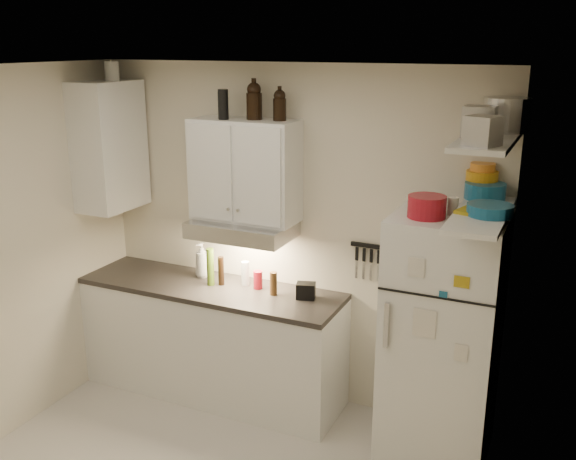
% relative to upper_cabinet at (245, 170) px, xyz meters
% --- Properties ---
extents(ceiling, '(3.20, 3.00, 0.02)m').
position_rel_upper_cabinet_xyz_m(ceiling, '(0.30, -1.33, 0.78)').
color(ceiling, white).
rests_on(ceiling, ground).
extents(back_wall, '(3.20, 0.02, 2.60)m').
position_rel_upper_cabinet_xyz_m(back_wall, '(0.30, 0.18, -0.53)').
color(back_wall, beige).
rests_on(back_wall, ground).
extents(right_wall, '(0.02, 3.00, 2.60)m').
position_rel_upper_cabinet_xyz_m(right_wall, '(1.91, -1.33, -0.53)').
color(right_wall, beige).
rests_on(right_wall, ground).
extents(base_cabinet, '(2.10, 0.60, 0.88)m').
position_rel_upper_cabinet_xyz_m(base_cabinet, '(-0.25, -0.14, -1.39)').
color(base_cabinet, white).
rests_on(base_cabinet, floor).
extents(countertop, '(2.10, 0.62, 0.04)m').
position_rel_upper_cabinet_xyz_m(countertop, '(-0.25, -0.14, -0.93)').
color(countertop, '#2D2826').
rests_on(countertop, base_cabinet).
extents(upper_cabinet, '(0.80, 0.33, 0.75)m').
position_rel_upper_cabinet_xyz_m(upper_cabinet, '(0.00, 0.00, 0.00)').
color(upper_cabinet, white).
rests_on(upper_cabinet, back_wall).
extents(side_cabinet, '(0.33, 0.55, 1.00)m').
position_rel_upper_cabinet_xyz_m(side_cabinet, '(-1.14, -0.14, 0.12)').
color(side_cabinet, white).
rests_on(side_cabinet, left_wall).
extents(range_hood, '(0.76, 0.46, 0.12)m').
position_rel_upper_cabinet_xyz_m(range_hood, '(0.00, -0.06, -0.44)').
color(range_hood, silver).
rests_on(range_hood, back_wall).
extents(fridge, '(0.70, 0.68, 1.70)m').
position_rel_upper_cabinet_xyz_m(fridge, '(1.55, -0.18, -0.98)').
color(fridge, white).
rests_on(fridge, floor).
extents(shelf_hi, '(0.30, 0.95, 0.03)m').
position_rel_upper_cabinet_xyz_m(shelf_hi, '(1.75, -0.31, 0.38)').
color(shelf_hi, white).
rests_on(shelf_hi, right_wall).
extents(shelf_lo, '(0.30, 0.95, 0.03)m').
position_rel_upper_cabinet_xyz_m(shelf_lo, '(1.75, -0.31, -0.07)').
color(shelf_lo, white).
rests_on(shelf_lo, right_wall).
extents(knife_strip, '(0.42, 0.02, 0.03)m').
position_rel_upper_cabinet_xyz_m(knife_strip, '(1.00, 0.15, -0.51)').
color(knife_strip, black).
rests_on(knife_strip, back_wall).
extents(dutch_oven, '(0.26, 0.26, 0.14)m').
position_rel_upper_cabinet_xyz_m(dutch_oven, '(1.42, -0.29, -0.06)').
color(dutch_oven, '#A31321').
rests_on(dutch_oven, fridge).
extents(book_stack, '(0.30, 0.33, 0.10)m').
position_rel_upper_cabinet_xyz_m(book_stack, '(1.75, -0.31, -0.08)').
color(book_stack, '#B39516').
rests_on(book_stack, fridge).
extents(spice_jar, '(0.08, 0.08, 0.11)m').
position_rel_upper_cabinet_xyz_m(spice_jar, '(1.56, -0.16, -0.07)').
color(spice_jar, silver).
rests_on(spice_jar, fridge).
extents(stock_pot, '(0.30, 0.30, 0.20)m').
position_rel_upper_cabinet_xyz_m(stock_pot, '(1.81, -0.01, 0.49)').
color(stock_pot, silver).
rests_on(stock_pot, shelf_hi).
extents(tin_a, '(0.18, 0.16, 0.18)m').
position_rel_upper_cabinet_xyz_m(tin_a, '(1.69, -0.32, 0.48)').
color(tin_a, '#AAAAAD').
rests_on(tin_a, shelf_hi).
extents(tin_b, '(0.20, 0.20, 0.16)m').
position_rel_upper_cabinet_xyz_m(tin_b, '(1.76, -0.64, 0.47)').
color(tin_b, '#AAAAAD').
rests_on(tin_b, shelf_hi).
extents(bowl_teal, '(0.26, 0.26, 0.10)m').
position_rel_upper_cabinet_xyz_m(bowl_teal, '(1.71, 0.04, 0.00)').
color(bowl_teal, '#175A82').
rests_on(bowl_teal, shelf_lo).
extents(bowl_orange, '(0.21, 0.21, 0.06)m').
position_rel_upper_cabinet_xyz_m(bowl_orange, '(1.68, 0.11, 0.08)').
color(bowl_orange, orange).
rests_on(bowl_orange, bowl_teal).
extents(bowl_yellow, '(0.16, 0.16, 0.05)m').
position_rel_upper_cabinet_xyz_m(bowl_yellow, '(1.68, 0.11, 0.14)').
color(bowl_yellow, orange).
rests_on(bowl_yellow, bowl_orange).
extents(plates, '(0.32, 0.32, 0.07)m').
position_rel_upper_cabinet_xyz_m(plates, '(1.80, -0.37, -0.02)').
color(plates, '#175A82').
rests_on(plates, shelf_lo).
extents(growler_a, '(0.12, 0.12, 0.27)m').
position_rel_upper_cabinet_xyz_m(growler_a, '(0.08, 0.02, 0.51)').
color(growler_a, black).
rests_on(growler_a, upper_cabinet).
extents(growler_b, '(0.12, 0.12, 0.22)m').
position_rel_upper_cabinet_xyz_m(growler_b, '(0.27, 0.03, 0.49)').
color(growler_b, black).
rests_on(growler_b, upper_cabinet).
extents(thermos_a, '(0.08, 0.08, 0.21)m').
position_rel_upper_cabinet_xyz_m(thermos_a, '(-0.13, -0.08, 0.48)').
color(thermos_a, black).
rests_on(thermos_a, upper_cabinet).
extents(thermos_b, '(0.08, 0.08, 0.19)m').
position_rel_upper_cabinet_xyz_m(thermos_b, '(-0.15, -0.04, 0.47)').
color(thermos_b, black).
rests_on(thermos_b, upper_cabinet).
extents(side_jar, '(0.11, 0.11, 0.15)m').
position_rel_upper_cabinet_xyz_m(side_jar, '(-1.08, -0.10, 0.70)').
color(side_jar, silver).
rests_on(side_jar, side_cabinet).
extents(soap_bottle, '(0.15, 0.15, 0.31)m').
position_rel_upper_cabinet_xyz_m(soap_bottle, '(-0.41, 0.01, -0.75)').
color(soap_bottle, white).
rests_on(soap_bottle, countertop).
extents(pepper_mill, '(0.06, 0.06, 0.18)m').
position_rel_upper_cabinet_xyz_m(pepper_mill, '(0.27, -0.09, -0.82)').
color(pepper_mill, brown).
rests_on(pepper_mill, countertop).
extents(oil_bottle, '(0.06, 0.06, 0.30)m').
position_rel_upper_cabinet_xyz_m(oil_bottle, '(-0.26, -0.12, -0.76)').
color(oil_bottle, '#49681A').
rests_on(oil_bottle, countertop).
extents(vinegar_bottle, '(0.06, 0.06, 0.23)m').
position_rel_upper_cabinet_xyz_m(vinegar_bottle, '(-0.18, -0.08, -0.79)').
color(vinegar_bottle, black).
rests_on(vinegar_bottle, countertop).
extents(clear_bottle, '(0.08, 0.08, 0.19)m').
position_rel_upper_cabinet_xyz_m(clear_bottle, '(-0.01, -0.00, -0.81)').
color(clear_bottle, silver).
rests_on(clear_bottle, countertop).
extents(red_jar, '(0.08, 0.08, 0.14)m').
position_rel_upper_cabinet_xyz_m(red_jar, '(0.11, -0.03, -0.83)').
color(red_jar, '#A31321').
rests_on(red_jar, countertop).
extents(caddy, '(0.16, 0.13, 0.12)m').
position_rel_upper_cabinet_xyz_m(caddy, '(0.52, -0.06, -0.85)').
color(caddy, black).
rests_on(caddy, countertop).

